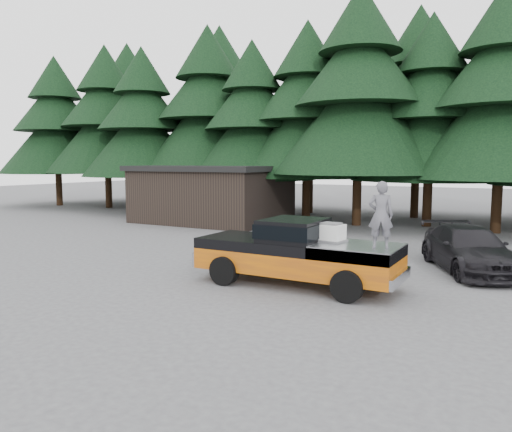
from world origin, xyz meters
The scene contains 8 objects.
ground centered at (0.00, 0.00, 0.00)m, with size 120.00×120.00×0.00m, color #474749.
pickup_truck centered at (1.77, 0.48, 0.67)m, with size 6.00×2.04×1.33m, color #C96104, non-canonical shape.
truck_cab centered at (1.67, 0.48, 1.62)m, with size 1.66×1.90×0.59m, color black.
air_compressor centered at (2.74, 0.62, 1.56)m, with size 0.68×0.56×0.47m, color silver.
man_on_bed centered at (4.21, 0.29, 2.20)m, with size 0.63×0.41×1.73m, color #56555C.
parked_car centered at (5.87, 4.94, 0.72)m, with size 2.02×4.98×1.44m, color black.
utility_building centered at (-9.00, 12.00, 1.67)m, with size 8.40×6.40×3.30m.
treeline centered at (0.42, 17.20, 7.72)m, with size 60.15×16.05×17.50m.
Camera 1 is at (7.64, -12.36, 3.56)m, focal length 35.00 mm.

